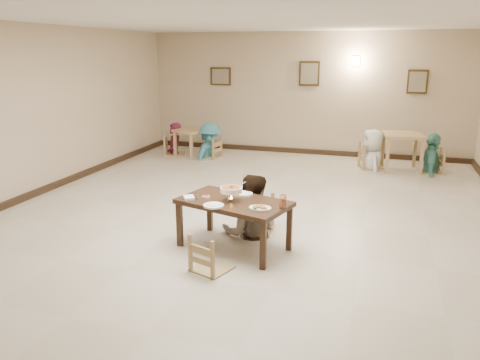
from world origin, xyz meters
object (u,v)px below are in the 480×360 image
(bg_diner_d, at_px, (435,133))
(main_diner, at_px, (251,174))
(bg_chair_rl, at_px, (373,145))
(bg_chair_rr, at_px, (433,150))
(curry_warmer, at_px, (231,190))
(bg_diner_b, at_px, (210,123))
(chair_far, at_px, (256,198))
(bg_diner_a, at_px, (174,123))
(chair_near, at_px, (211,236))
(bg_chair_lr, at_px, (210,138))
(bg_diner_c, at_px, (374,129))
(drink_glass, at_px, (283,202))
(main_table, at_px, (234,206))
(bg_chair_ll, at_px, (174,134))
(bg_table_left, at_px, (191,135))
(bg_table_right, at_px, (403,140))

(bg_diner_d, bearing_deg, main_diner, 150.71)
(bg_chair_rl, distance_m, bg_chair_rr, 1.24)
(curry_warmer, relative_size, bg_diner_b, 0.18)
(chair_far, bearing_deg, bg_diner_a, 127.30)
(main_diner, bearing_deg, bg_diner_a, -69.15)
(chair_near, distance_m, bg_chair_lr, 6.15)
(bg_chair_rr, height_order, bg_diner_d, bg_diner_d)
(bg_chair_rr, distance_m, bg_diner_c, 1.30)
(main_diner, height_order, bg_diner_a, main_diner)
(chair_near, distance_m, drink_glass, 0.98)
(main_diner, distance_m, bg_diner_a, 5.64)
(main_table, height_order, chair_near, chair_near)
(bg_chair_ll, relative_size, bg_chair_rl, 0.96)
(chair_far, height_order, bg_chair_ll, bg_chair_ll)
(main_diner, height_order, bg_diner_b, main_diner)
(bg_chair_rr, bearing_deg, main_table, -34.51)
(bg_chair_rl, bearing_deg, bg_chair_rr, -107.86)
(bg_chair_ll, bearing_deg, bg_chair_lr, -112.85)
(chair_near, bearing_deg, bg_chair_lr, -49.94)
(main_diner, xyz_separation_m, bg_diner_b, (-2.32, 4.49, -0.01))
(main_diner, xyz_separation_m, bg_chair_ll, (-3.31, 4.56, -0.36))
(main_table, relative_size, bg_diner_c, 0.90)
(curry_warmer, relative_size, bg_diner_c, 0.18)
(main_table, distance_m, bg_chair_rr, 5.81)
(bg_chair_lr, height_order, bg_chair_rl, bg_chair_rl)
(bg_chair_ll, bearing_deg, bg_diner_c, -108.87)
(bg_diner_a, bearing_deg, bg_table_left, 56.00)
(chair_far, relative_size, bg_chair_lr, 1.02)
(chair_near, distance_m, bg_chair_ll, 6.63)
(bg_diner_d, bearing_deg, curry_warmer, 152.87)
(bg_table_right, height_order, bg_chair_ll, bg_chair_ll)
(drink_glass, distance_m, bg_table_right, 5.42)
(chair_near, xyz_separation_m, drink_glass, (0.73, 0.58, 0.30))
(main_table, height_order, bg_diner_d, bg_diner_d)
(bg_chair_rl, xyz_separation_m, bg_diner_a, (-4.82, 0.03, 0.27))
(bg_diner_d, bearing_deg, chair_near, 155.53)
(chair_far, height_order, bg_diner_b, bg_diner_b)
(bg_table_left, bearing_deg, chair_near, -64.89)
(main_diner, xyz_separation_m, bg_table_left, (-2.82, 4.49, -0.33))
(bg_chair_ll, bearing_deg, chair_near, -169.81)
(curry_warmer, distance_m, bg_diner_b, 5.54)
(drink_glass, distance_m, bg_chair_ll, 6.54)
(bg_table_left, xyz_separation_m, bg_diner_d, (5.57, 0.03, 0.31))
(drink_glass, bearing_deg, bg_chair_rl, 80.08)
(bg_table_left, relative_size, bg_chair_rr, 0.90)
(curry_warmer, xyz_separation_m, bg_diner_b, (-2.22, 5.08, 0.05))
(chair_near, relative_size, bg_chair_ll, 0.86)
(bg_diner_b, height_order, bg_diner_c, bg_diner_c)
(bg_chair_rl, bearing_deg, bg_table_left, 73.53)
(bg_diner_a, bearing_deg, bg_chair_rr, 64.34)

